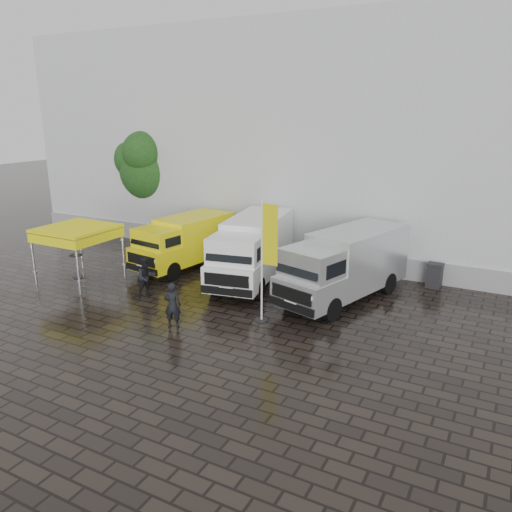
{
  "coord_description": "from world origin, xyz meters",
  "views": [
    {
      "loc": [
        7.73,
        -14.92,
        7.64
      ],
      "look_at": [
        -1.33,
        2.2,
        1.96
      ],
      "focal_mm": 35.0,
      "sensor_mm": 36.0,
      "label": 1
    }
  ],
  "objects_px": {
    "van_silver": "(344,267)",
    "cocktail_table": "(77,266)",
    "van_white": "(252,251)",
    "person_tent": "(146,277)",
    "van_yellow": "(183,243)",
    "person_front": "(172,305)",
    "canopy_tent": "(76,231)",
    "flagpole": "(266,256)",
    "wheelie_bin": "(435,275)"
  },
  "relations": [
    {
      "from": "canopy_tent",
      "to": "flagpole",
      "type": "bearing_deg",
      "value": -0.64
    },
    {
      "from": "van_white",
      "to": "flagpole",
      "type": "xyz_separation_m",
      "value": [
        2.66,
        -3.85,
        1.13
      ]
    },
    {
      "from": "van_silver",
      "to": "wheelie_bin",
      "type": "distance_m",
      "value": 4.69
    },
    {
      "from": "van_yellow",
      "to": "van_silver",
      "type": "xyz_separation_m",
      "value": [
        8.46,
        -0.51,
        0.17
      ]
    },
    {
      "from": "van_silver",
      "to": "canopy_tent",
      "type": "height_order",
      "value": "van_silver"
    },
    {
      "from": "van_yellow",
      "to": "van_silver",
      "type": "distance_m",
      "value": 8.48
    },
    {
      "from": "van_silver",
      "to": "person_tent",
      "type": "height_order",
      "value": "van_silver"
    },
    {
      "from": "van_silver",
      "to": "canopy_tent",
      "type": "distance_m",
      "value": 12.07
    },
    {
      "from": "canopy_tent",
      "to": "person_front",
      "type": "relative_size",
      "value": 1.75
    },
    {
      "from": "flagpole",
      "to": "wheelie_bin",
      "type": "xyz_separation_m",
      "value": [
        4.95,
        6.89,
        -2.02
      ]
    },
    {
      "from": "van_silver",
      "to": "person_front",
      "type": "relative_size",
      "value": 3.89
    },
    {
      "from": "cocktail_table",
      "to": "person_front",
      "type": "xyz_separation_m",
      "value": [
        7.39,
        -2.38,
        0.29
      ]
    },
    {
      "from": "van_white",
      "to": "cocktail_table",
      "type": "xyz_separation_m",
      "value": [
        -7.52,
        -3.48,
        -0.88
      ]
    },
    {
      "from": "canopy_tent",
      "to": "person_front",
      "type": "xyz_separation_m",
      "value": [
        6.93,
        -2.13,
        -1.54
      ]
    },
    {
      "from": "canopy_tent",
      "to": "flagpole",
      "type": "distance_m",
      "value": 9.72
    },
    {
      "from": "van_yellow",
      "to": "canopy_tent",
      "type": "relative_size",
      "value": 1.84
    },
    {
      "from": "van_yellow",
      "to": "flagpole",
      "type": "distance_m",
      "value": 7.88
    },
    {
      "from": "van_yellow",
      "to": "person_front",
      "type": "height_order",
      "value": "van_yellow"
    },
    {
      "from": "flagpole",
      "to": "person_front",
      "type": "distance_m",
      "value": 3.85
    },
    {
      "from": "van_yellow",
      "to": "person_front",
      "type": "xyz_separation_m",
      "value": [
        3.86,
        -6.04,
        -0.41
      ]
    },
    {
      "from": "flagpole",
      "to": "person_tent",
      "type": "relative_size",
      "value": 2.71
    },
    {
      "from": "van_white",
      "to": "person_tent",
      "type": "distance_m",
      "value": 4.93
    },
    {
      "from": "canopy_tent",
      "to": "van_white",
      "type": "bearing_deg",
      "value": 27.89
    },
    {
      "from": "person_tent",
      "to": "van_yellow",
      "type": "bearing_deg",
      "value": 40.34
    },
    {
      "from": "van_silver",
      "to": "flagpole",
      "type": "height_order",
      "value": "flagpole"
    },
    {
      "from": "van_silver",
      "to": "canopy_tent",
      "type": "bearing_deg",
      "value": -147.08
    },
    {
      "from": "canopy_tent",
      "to": "person_tent",
      "type": "height_order",
      "value": "canopy_tent"
    },
    {
      "from": "van_white",
      "to": "flagpole",
      "type": "bearing_deg",
      "value": -65.87
    },
    {
      "from": "cocktail_table",
      "to": "person_tent",
      "type": "distance_m",
      "value": 4.54
    },
    {
      "from": "van_silver",
      "to": "person_front",
      "type": "bearing_deg",
      "value": -113.26
    },
    {
      "from": "person_tent",
      "to": "person_front",
      "type": "bearing_deg",
      "value": -98.22
    },
    {
      "from": "van_white",
      "to": "wheelie_bin",
      "type": "xyz_separation_m",
      "value": [
        7.61,
        3.04,
        -0.89
      ]
    },
    {
      "from": "van_silver",
      "to": "cocktail_table",
      "type": "height_order",
      "value": "van_silver"
    },
    {
      "from": "canopy_tent",
      "to": "person_front",
      "type": "height_order",
      "value": "canopy_tent"
    },
    {
      "from": "canopy_tent",
      "to": "van_yellow",
      "type": "bearing_deg",
      "value": 51.85
    },
    {
      "from": "van_white",
      "to": "van_silver",
      "type": "bearing_deg",
      "value": -14.7
    },
    {
      "from": "van_white",
      "to": "cocktail_table",
      "type": "distance_m",
      "value": 8.33
    },
    {
      "from": "van_yellow",
      "to": "wheelie_bin",
      "type": "relative_size",
      "value": 4.91
    },
    {
      "from": "van_yellow",
      "to": "person_tent",
      "type": "xyz_separation_m",
      "value": [
        0.98,
        -4.04,
        -0.4
      ]
    },
    {
      "from": "van_silver",
      "to": "cocktail_table",
      "type": "xyz_separation_m",
      "value": [
        -11.99,
        -3.15,
        -0.87
      ]
    },
    {
      "from": "cocktail_table",
      "to": "wheelie_bin",
      "type": "bearing_deg",
      "value": 23.33
    },
    {
      "from": "van_yellow",
      "to": "flagpole",
      "type": "relative_size",
      "value": 1.17
    },
    {
      "from": "cocktail_table",
      "to": "person_tent",
      "type": "relative_size",
      "value": 0.65
    },
    {
      "from": "van_white",
      "to": "wheelie_bin",
      "type": "height_order",
      "value": "van_white"
    },
    {
      "from": "van_yellow",
      "to": "van_white",
      "type": "xyz_separation_m",
      "value": [
        3.99,
        -0.18,
        0.18
      ]
    },
    {
      "from": "van_white",
      "to": "wheelie_bin",
      "type": "distance_m",
      "value": 8.24
    },
    {
      "from": "wheelie_bin",
      "to": "person_front",
      "type": "relative_size",
      "value": 0.66
    },
    {
      "from": "van_white",
      "to": "cocktail_table",
      "type": "bearing_deg",
      "value": -165.65
    },
    {
      "from": "van_silver",
      "to": "person_front",
      "type": "xyz_separation_m",
      "value": [
        -4.6,
        -5.54,
        -0.58
      ]
    },
    {
      "from": "canopy_tent",
      "to": "cocktail_table",
      "type": "bearing_deg",
      "value": 150.85
    }
  ]
}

